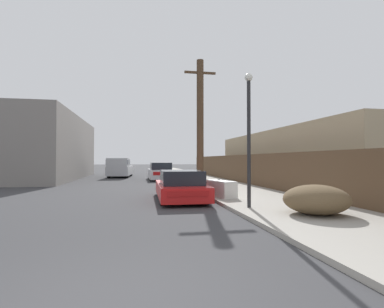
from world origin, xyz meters
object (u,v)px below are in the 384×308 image
object	(u,v)px
street_lamp	(249,129)
discarded_fridge	(221,189)
parked_sports_car_red	(181,187)
pickup_truck	(120,168)
utility_pole	(200,122)
brush_pile	(316,199)
car_parked_mid	(160,172)

from	to	relation	value
street_lamp	discarded_fridge	bearing A→B (deg)	91.90
parked_sports_car_red	street_lamp	bearing A→B (deg)	-58.01
discarded_fridge	parked_sports_car_red	world-z (taller)	parked_sports_car_red
street_lamp	parked_sports_car_red	bearing A→B (deg)	120.62
pickup_truck	utility_pole	distance (m)	14.22
brush_pile	car_parked_mid	bearing A→B (deg)	100.17
parked_sports_car_red	pickup_truck	distance (m)	17.55
car_parked_mid	brush_pile	distance (m)	17.56
pickup_truck	street_lamp	distance (m)	21.00
discarded_fridge	brush_pile	bearing A→B (deg)	-84.05
car_parked_mid	pickup_truck	distance (m)	5.72
discarded_fridge	parked_sports_car_red	bearing A→B (deg)	163.43
street_lamp	utility_pole	bearing A→B (deg)	90.56
pickup_truck	utility_pole	world-z (taller)	utility_pole
street_lamp	brush_pile	bearing A→B (deg)	-46.42
pickup_truck	street_lamp	size ratio (longest dim) A/B	1.22
street_lamp	brush_pile	distance (m)	2.98
utility_pole	car_parked_mid	bearing A→B (deg)	100.71
pickup_truck	brush_pile	world-z (taller)	pickup_truck
car_parked_mid	brush_pile	xyz separation A→B (m)	(3.10, -17.28, -0.13)
parked_sports_car_red	pickup_truck	xyz separation A→B (m)	(-3.42, 17.21, 0.34)
utility_pole	brush_pile	bearing A→B (deg)	-80.36
pickup_truck	parked_sports_car_red	bearing A→B (deg)	105.71
parked_sports_car_red	utility_pole	world-z (taller)	utility_pole
car_parked_mid	pickup_truck	xyz separation A→B (m)	(-3.56, 4.48, 0.23)
parked_sports_car_red	brush_pile	size ratio (longest dim) A/B	2.54
parked_sports_car_red	car_parked_mid	world-z (taller)	car_parked_mid
discarded_fridge	brush_pile	world-z (taller)	brush_pile
parked_sports_car_red	street_lamp	size ratio (longest dim) A/B	1.07
car_parked_mid	utility_pole	bearing A→B (deg)	-79.67
car_parked_mid	pickup_truck	world-z (taller)	pickup_truck
discarded_fridge	pickup_truck	distance (m)	18.07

